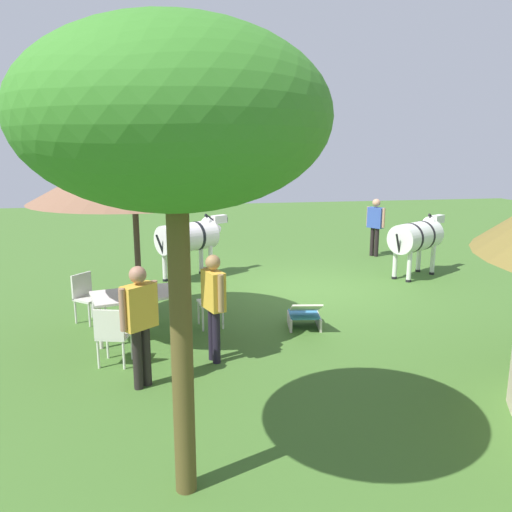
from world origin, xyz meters
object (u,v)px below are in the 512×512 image
standing_watcher (375,222)px  striped_lounge_chair (305,315)px  shade_umbrella (133,174)px  patio_chair_near_hut (112,333)px  patio_chair_near_lawn (215,298)px  patio_chair_west_end (86,294)px  patio_dining_table (140,297)px  guest_behind_table (140,316)px  guest_beside_umbrella (214,298)px  zebra_nearest_camera (417,237)px  zebra_by_umbrella (189,238)px  acacia_tree_left_background (174,120)px

standing_watcher → striped_lounge_chair: bearing=111.8°
standing_watcher → shade_umbrella: bearing=94.6°
shade_umbrella → patio_chair_near_hut: size_ratio=3.69×
patio_chair_near_lawn → striped_lounge_chair: size_ratio=1.00×
patio_chair_west_end → standing_watcher: standing_watcher is taller
patio_dining_table → striped_lounge_chair: 2.89m
guest_behind_table → guest_beside_umbrella: bearing=-6.7°
shade_umbrella → patio_chair_west_end: shade_umbrella is taller
patio_dining_table → guest_beside_umbrella: (-1.13, 1.36, 0.32)m
shade_umbrella → guest_behind_table: size_ratio=1.99×
guest_beside_umbrella → zebra_nearest_camera: 6.88m
patio_chair_near_lawn → striped_lounge_chair: bearing=-111.6°
standing_watcher → zebra_nearest_camera: size_ratio=0.90×
striped_lounge_chair → zebra_by_umbrella: (1.81, -3.90, 0.77)m
shade_umbrella → guest_beside_umbrella: (-1.13, 1.36, -1.75)m
patio_dining_table → striped_lounge_chair: patio_dining_table is taller
patio_chair_near_lawn → acacia_tree_left_background: bearing=163.1°
patio_chair_near_lawn → guest_behind_table: (1.21, 2.18, 0.48)m
zebra_nearest_camera → zebra_by_umbrella: bearing=-130.1°
guest_behind_table → zebra_nearest_camera: guest_behind_table is taller
standing_watcher → acacia_tree_left_background: (6.00, 9.52, 2.36)m
patio_chair_near_hut → acacia_tree_left_background: acacia_tree_left_background is taller
patio_chair_near_lawn → guest_behind_table: size_ratio=0.54×
shade_umbrella → guest_behind_table: bearing=92.7°
patio_chair_near_lawn → zebra_by_umbrella: size_ratio=0.48×
shade_umbrella → patio_dining_table: bearing=45.0°
patio_chair_near_hut → zebra_by_umbrella: (-1.40, -4.94, 0.50)m
guest_beside_umbrella → striped_lounge_chair: guest_beside_umbrella is taller
striped_lounge_chair → zebra_nearest_camera: bearing=48.5°
striped_lounge_chair → guest_beside_umbrella: bearing=-137.8°
shade_umbrella → acacia_tree_left_background: size_ratio=0.80×
patio_dining_table → standing_watcher: 8.44m
patio_chair_near_hut → standing_watcher: bearing=59.0°
patio_chair_near_lawn → acacia_tree_left_background: 5.29m
patio_chair_west_end → guest_behind_table: size_ratio=0.54×
guest_behind_table → standing_watcher: bearing=9.3°
patio_dining_table → zebra_by_umbrella: size_ratio=0.92×
standing_watcher → zebra_nearest_camera: bearing=146.2°
striped_lounge_chair → patio_chair_west_end: bearing=173.4°
patio_chair_west_end → acacia_tree_left_background: 6.03m
patio_chair_west_end → patio_chair_near_lawn: size_ratio=1.00×
zebra_nearest_camera → striped_lounge_chair: bearing=-82.1°
patio_dining_table → patio_chair_near_hut: bearing=74.5°
patio_chair_near_hut → striped_lounge_chair: patio_chair_near_hut is taller
zebra_by_umbrella → patio_dining_table: bearing=-49.4°
patio_chair_west_end → guest_beside_umbrella: bearing=84.4°
patio_chair_near_lawn → striped_lounge_chair: 1.63m
patio_chair_west_end → patio_chair_near_lawn: bearing=113.9°
guest_beside_umbrella → patio_dining_table: bearing=-159.3°
patio_dining_table → standing_watcher: size_ratio=1.01×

